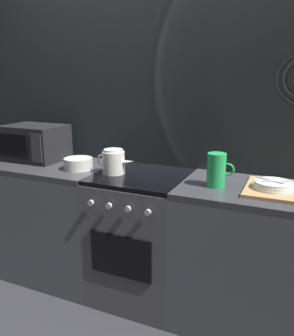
{
  "coord_description": "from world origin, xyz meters",
  "views": [
    {
      "loc": [
        0.93,
        -1.98,
        1.52
      ],
      "look_at": [
        0.04,
        0.0,
        0.95
      ],
      "focal_mm": 36.53,
      "sensor_mm": 36.0,
      "label": 1
    }
  ],
  "objects_px": {
    "dish_pile": "(273,187)",
    "stove_unit": "(141,237)",
    "pitcher": "(217,170)",
    "mixing_bowl": "(78,164)",
    "microwave": "(35,143)",
    "kettle": "(114,162)"
  },
  "relations": [
    {
      "from": "pitcher",
      "to": "dish_pile",
      "type": "relative_size",
      "value": 0.5
    },
    {
      "from": "stove_unit",
      "to": "dish_pile",
      "type": "bearing_deg",
      "value": -0.72
    },
    {
      "from": "kettle",
      "to": "dish_pile",
      "type": "height_order",
      "value": "kettle"
    },
    {
      "from": "kettle",
      "to": "mixing_bowl",
      "type": "relative_size",
      "value": 1.42
    },
    {
      "from": "stove_unit",
      "to": "kettle",
      "type": "relative_size",
      "value": 3.16
    },
    {
      "from": "microwave",
      "to": "kettle",
      "type": "distance_m",
      "value": 0.77
    },
    {
      "from": "microwave",
      "to": "kettle",
      "type": "xyz_separation_m",
      "value": [
        0.77,
        -0.11,
        -0.05
      ]
    },
    {
      "from": "stove_unit",
      "to": "pitcher",
      "type": "xyz_separation_m",
      "value": [
        0.51,
        -0.05,
        0.55
      ]
    },
    {
      "from": "mixing_bowl",
      "to": "pitcher",
      "type": "bearing_deg",
      "value": 0.22
    },
    {
      "from": "stove_unit",
      "to": "pitcher",
      "type": "bearing_deg",
      "value": -5.21
    },
    {
      "from": "stove_unit",
      "to": "kettle",
      "type": "distance_m",
      "value": 0.56
    },
    {
      "from": "microwave",
      "to": "mixing_bowl",
      "type": "xyz_separation_m",
      "value": [
        0.48,
        -0.11,
        -0.1
      ]
    },
    {
      "from": "kettle",
      "to": "mixing_bowl",
      "type": "height_order",
      "value": "kettle"
    },
    {
      "from": "stove_unit",
      "to": "dish_pile",
      "type": "height_order",
      "value": "dish_pile"
    },
    {
      "from": "stove_unit",
      "to": "mixing_bowl",
      "type": "xyz_separation_m",
      "value": [
        -0.46,
        -0.05,
        0.49
      ]
    },
    {
      "from": "mixing_bowl",
      "to": "dish_pile",
      "type": "height_order",
      "value": "mixing_bowl"
    },
    {
      "from": "pitcher",
      "to": "stove_unit",
      "type": "bearing_deg",
      "value": 174.79
    },
    {
      "from": "microwave",
      "to": "kettle",
      "type": "bearing_deg",
      "value": -8.04
    },
    {
      "from": "dish_pile",
      "to": "stove_unit",
      "type": "bearing_deg",
      "value": 179.28
    },
    {
      "from": "kettle",
      "to": "pitcher",
      "type": "xyz_separation_m",
      "value": [
        0.69,
        -0.0,
        0.02
      ]
    },
    {
      "from": "mixing_bowl",
      "to": "microwave",
      "type": "bearing_deg",
      "value": 166.86
    },
    {
      "from": "microwave",
      "to": "kettle",
      "type": "relative_size",
      "value": 1.62
    }
  ]
}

